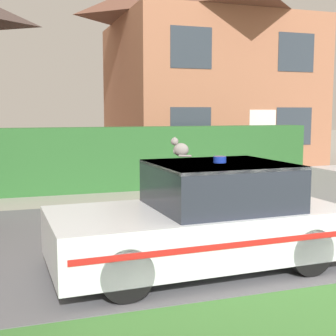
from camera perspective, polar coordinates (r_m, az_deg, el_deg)
name	(u,v)px	position (r m, az deg, el deg)	size (l,w,h in m)	color
road_strip	(221,229)	(8.24, 6.49, -7.44)	(28.00, 5.56, 0.01)	#5B5B60
garden_hedge	(105,159)	(12.13, -7.67, 1.07)	(11.48, 0.61, 1.64)	#2D662D
police_car	(204,219)	(6.17, 4.37, -6.18)	(3.87, 1.87, 1.45)	black
cat	(180,148)	(6.07, 1.42, 2.40)	(0.24, 0.27, 0.26)	gray
house_right	(206,60)	(18.95, 4.71, 12.94)	(7.33, 6.88, 7.92)	#A86B4C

